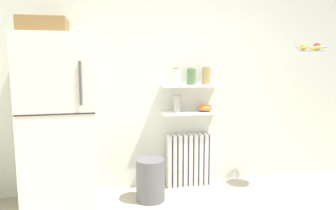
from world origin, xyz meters
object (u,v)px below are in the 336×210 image
object	(u,v)px
vase	(177,104)
refrigerator	(60,120)
radiator	(190,160)
trash_bin	(150,180)
storage_jar_2	(206,76)
shelf_bowl	(205,108)
storage_jar_1	(191,76)
hanging_fruit_basket	(312,48)
storage_jar_0	(176,76)

from	to	relation	value
vase	refrigerator	bearing A→B (deg)	-169.64
radiator	trash_bin	distance (m)	0.63
storage_jar_2	shelf_bowl	world-z (taller)	storage_jar_2
refrigerator	storage_jar_1	distance (m)	1.53
storage_jar_2	hanging_fruit_basket	xyz separation A→B (m)	(1.09, -0.40, 0.32)
refrigerator	storage_jar_1	xyz separation A→B (m)	(1.46, 0.24, 0.42)
radiator	shelf_bowl	world-z (taller)	shelf_bowl
shelf_bowl	radiator	bearing A→B (deg)	170.39
refrigerator	hanging_fruit_basket	distance (m)	2.84
refrigerator	trash_bin	bearing A→B (deg)	-3.26
storage_jar_0	hanging_fruit_basket	size ratio (longest dim) A/B	0.59
trash_bin	radiator	bearing A→B (deg)	30.58
trash_bin	hanging_fruit_basket	size ratio (longest dim) A/B	1.38
storage_jar_2	storage_jar_1	bearing A→B (deg)	-180.00
storage_jar_2	vase	world-z (taller)	storage_jar_2
storage_jar_1	hanging_fruit_basket	size ratio (longest dim) A/B	0.59
storage_jar_2	vase	distance (m)	0.48
storage_jar_2	vase	xyz separation A→B (m)	(-0.35, -0.00, -0.33)
shelf_bowl	storage_jar_2	bearing A→B (deg)	0.00
refrigerator	vase	world-z (taller)	refrigerator
refrigerator	vase	size ratio (longest dim) A/B	9.96
refrigerator	shelf_bowl	size ratio (longest dim) A/B	10.87
radiator	storage_jar_1	size ratio (longest dim) A/B	3.20
shelf_bowl	trash_bin	bearing A→B (deg)	-158.06
storage_jar_1	shelf_bowl	world-z (taller)	storage_jar_1
hanging_fruit_basket	radiator	bearing A→B (deg)	161.54
storage_jar_0	trash_bin	bearing A→B (deg)	-140.81
shelf_bowl	trash_bin	size ratio (longest dim) A/B	0.38
radiator	storage_jar_2	xyz separation A→B (m)	(0.18, -0.03, 1.02)
storage_jar_0	storage_jar_1	xyz separation A→B (m)	(0.18, 0.00, 0.00)
storage_jar_1	radiator	bearing A→B (deg)	90.00
trash_bin	refrigerator	bearing A→B (deg)	176.74
refrigerator	storage_jar_1	world-z (taller)	refrigerator
vase	shelf_bowl	xyz separation A→B (m)	(0.34, 0.00, -0.06)
storage_jar_2	hanging_fruit_basket	world-z (taller)	hanging_fruit_basket
storage_jar_1	vase	world-z (taller)	storage_jar_1
refrigerator	storage_jar_0	size ratio (longest dim) A/B	9.71
shelf_bowl	hanging_fruit_basket	distance (m)	1.37
vase	hanging_fruit_basket	bearing A→B (deg)	-15.36
vase	shelf_bowl	distance (m)	0.35
storage_jar_1	vase	size ratio (longest dim) A/B	1.03
storage_jar_0	storage_jar_2	xyz separation A→B (m)	(0.37, 0.00, 0.00)
refrigerator	hanging_fruit_basket	bearing A→B (deg)	-3.37
storage_jar_0	vase	distance (m)	0.32
trash_bin	storage_jar_1	bearing A→B (deg)	28.16
trash_bin	hanging_fruit_basket	distance (m)	2.31
radiator	storage_jar_2	world-z (taller)	storage_jar_2
storage_jar_0	refrigerator	bearing A→B (deg)	-169.48
radiator	refrigerator	bearing A→B (deg)	-169.65
refrigerator	storage_jar_1	size ratio (longest dim) A/B	9.65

